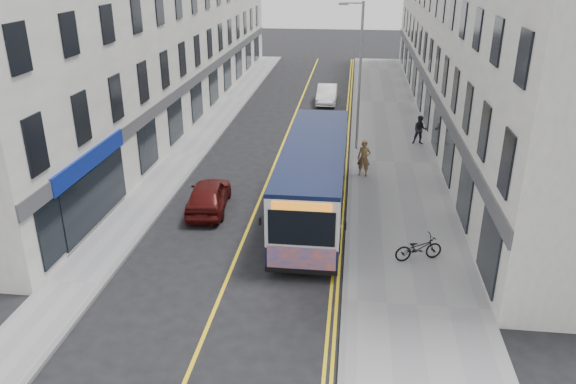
% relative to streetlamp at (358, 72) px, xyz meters
% --- Properties ---
extents(ground, '(140.00, 140.00, 0.00)m').
position_rel_streetlamp_xyz_m(ground, '(-4.17, -14.00, -4.38)').
color(ground, black).
rests_on(ground, ground).
extents(pavement_east, '(4.50, 64.00, 0.12)m').
position_rel_streetlamp_xyz_m(pavement_east, '(2.08, -2.00, -4.32)').
color(pavement_east, gray).
rests_on(pavement_east, ground).
extents(pavement_west, '(2.00, 64.00, 0.12)m').
position_rel_streetlamp_xyz_m(pavement_west, '(-9.17, -2.00, -4.32)').
color(pavement_west, gray).
rests_on(pavement_west, ground).
extents(kerb_east, '(0.18, 64.00, 0.13)m').
position_rel_streetlamp_xyz_m(kerb_east, '(-0.17, -2.00, -4.32)').
color(kerb_east, slate).
rests_on(kerb_east, ground).
extents(kerb_west, '(0.18, 64.00, 0.13)m').
position_rel_streetlamp_xyz_m(kerb_west, '(-8.17, -2.00, -4.32)').
color(kerb_west, slate).
rests_on(kerb_west, ground).
extents(road_centre_line, '(0.12, 64.00, 0.01)m').
position_rel_streetlamp_xyz_m(road_centre_line, '(-4.17, -2.00, -4.38)').
color(road_centre_line, yellow).
rests_on(road_centre_line, ground).
extents(road_dbl_yellow_inner, '(0.10, 64.00, 0.01)m').
position_rel_streetlamp_xyz_m(road_dbl_yellow_inner, '(-0.62, -2.00, -4.38)').
color(road_dbl_yellow_inner, yellow).
rests_on(road_dbl_yellow_inner, ground).
extents(road_dbl_yellow_outer, '(0.10, 64.00, 0.01)m').
position_rel_streetlamp_xyz_m(road_dbl_yellow_outer, '(-0.42, -2.00, -4.38)').
color(road_dbl_yellow_outer, yellow).
rests_on(road_dbl_yellow_outer, ground).
extents(terrace_east, '(6.00, 46.00, 13.00)m').
position_rel_streetlamp_xyz_m(terrace_east, '(7.33, 7.00, 2.12)').
color(terrace_east, silver).
rests_on(terrace_east, ground).
extents(terrace_west, '(6.00, 46.00, 13.00)m').
position_rel_streetlamp_xyz_m(terrace_west, '(-13.17, 7.00, 2.12)').
color(terrace_west, white).
rests_on(terrace_west, ground).
extents(streetlamp, '(1.32, 0.18, 8.00)m').
position_rel_streetlamp_xyz_m(streetlamp, '(0.00, 0.00, 0.00)').
color(streetlamp, gray).
rests_on(streetlamp, ground).
extents(city_bus, '(2.52, 10.79, 3.13)m').
position_rel_streetlamp_xyz_m(city_bus, '(-1.66, -8.73, -2.67)').
color(city_bus, black).
rests_on(city_bus, ground).
extents(bicycle, '(1.86, 1.16, 0.92)m').
position_rel_streetlamp_xyz_m(bicycle, '(2.35, -12.35, -3.80)').
color(bicycle, black).
rests_on(bicycle, pavement_east).
extents(pedestrian_near, '(0.72, 0.53, 1.79)m').
position_rel_streetlamp_xyz_m(pedestrian_near, '(0.44, -4.21, -3.37)').
color(pedestrian_near, brown).
rests_on(pedestrian_near, pavement_east).
extents(pedestrian_far, '(0.81, 0.63, 1.66)m').
position_rel_streetlamp_xyz_m(pedestrian_far, '(3.66, 1.21, -3.43)').
color(pedestrian_far, black).
rests_on(pedestrian_far, pavement_east).
extents(car_white, '(1.41, 4.01, 1.32)m').
position_rel_streetlamp_xyz_m(car_white, '(-2.18, 10.77, -3.72)').
color(car_white, white).
rests_on(car_white, ground).
extents(car_maroon, '(1.97, 4.11, 1.36)m').
position_rel_streetlamp_xyz_m(car_maroon, '(-6.17, -8.81, -3.70)').
color(car_maroon, '#480D0C').
rests_on(car_maroon, ground).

